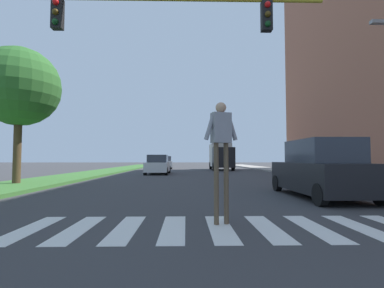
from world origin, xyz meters
The scene contains 11 objects.
ground_plane centered at (0.00, 30.00, 0.00)m, with size 140.00×140.00×0.00m, color #38383A.
crosswalk centered at (0.00, 8.68, 0.00)m, with size 7.65×2.20×0.01m.
median_strip centered at (-8.45, 28.00, 0.07)m, with size 3.46×64.00×0.15m, color #386B2D.
tree_mid centered at (-8.83, 17.09, 4.82)m, with size 3.84×3.84×6.62m.
sidewalk_right centered at (9.21, 28.00, 0.07)m, with size 3.00×64.00×0.15m, color #9E9991.
traffic_light_gantry centered at (-3.98, 10.49, 4.41)m, with size 10.09×0.30×6.00m.
pedestrian_performer centered at (0.06, 8.99, 1.66)m, with size 0.74×0.34×2.49m.
suv_crossing centered at (3.95, 12.88, 0.93)m, with size 1.97×4.61×1.97m.
sedan_midblock centered at (-3.07, 27.72, 0.77)m, with size 1.92×4.58×1.64m.
sedan_distant centered at (-3.40, 40.47, 0.76)m, with size 2.05×4.15×1.64m.
truck_box_delivery centered at (3.47, 36.54, 1.63)m, with size 2.40×6.20×3.10m.
Camera 1 is at (-0.66, 3.20, 1.33)m, focal length 26.54 mm.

